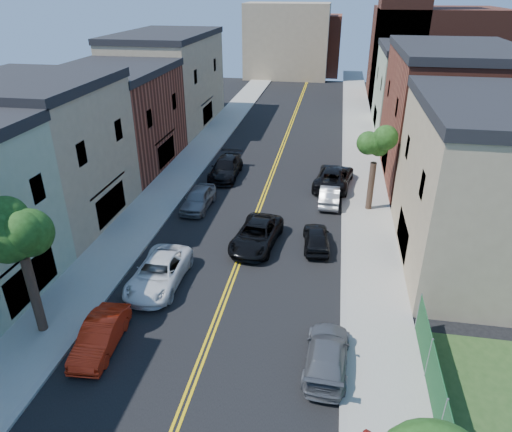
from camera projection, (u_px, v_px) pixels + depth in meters
The scene contains 24 objects.
sidewalk_left at pixel (198, 153), 44.68m from camera, with size 3.20×100.00×0.15m, color gray.
sidewalk_right at pixel (363, 162), 42.29m from camera, with size 3.20×100.00×0.15m, color gray.
curb_left at pixel (215, 154), 44.42m from camera, with size 0.30×100.00×0.15m, color gray.
curb_right at pixel (344, 161), 42.56m from camera, with size 0.30×100.00×0.15m, color gray.
bldg_left_tan_near at pixel (41, 157), 30.41m from camera, with size 9.00×10.00×9.00m, color #998466.
bldg_left_brick at pixel (115, 121), 40.31m from camera, with size 9.00×12.00×8.00m, color brown.
bldg_left_tan_far at pixel (168, 82), 52.28m from camera, with size 9.00×16.00×9.50m, color #998466.
bldg_right_tan at pixel (495, 192), 25.30m from camera, with size 9.00×12.00×9.00m, color #998466.
bldg_right_brick at pixel (447, 118), 37.39m from camera, with size 9.00×14.00×10.00m, color brown.
bldg_right_palegrn at pixel (420, 92), 50.04m from camera, with size 9.00×12.00×8.50m, color gray.
church at pixel (426, 47), 61.58m from camera, with size 16.20×14.20×22.60m.
backdrop_left at pixel (287, 41), 78.35m from camera, with size 14.00×8.00×12.00m, color #998466.
backdrop_center at pixel (311, 45), 81.71m from camera, with size 10.00×8.00×10.00m, color brown.
tree_left_mid at pixel (11, 206), 18.88m from camera, with size 5.20×5.20×9.29m.
tree_right_far at pixel (378, 133), 30.94m from camera, with size 4.40×4.40×8.03m.
red_sedan at pixel (100, 336), 20.56m from camera, with size 1.44×4.12×1.36m, color red.
white_pickup at pixel (159, 273), 24.92m from camera, with size 2.48×5.39×1.50m, color silver.
grey_car_left at pixel (198, 198), 33.55m from camera, with size 1.78×4.42×1.51m, color slate.
black_car_left at pixel (226, 168), 39.00m from camera, with size 2.24×5.51×1.60m, color black.
grey_car_right at pixel (327, 354), 19.56m from camera, with size 1.83×4.51×1.31m, color #54565B.
black_car_right at pixel (316, 238), 28.53m from camera, with size 1.57×3.90×1.33m, color black.
silver_car_right at pixel (330, 195), 34.30m from camera, with size 1.45×4.15×1.37m, color #989A9F.
dark_car_right_far at pixel (334, 177), 37.15m from camera, with size 2.70×5.85×1.62m, color black.
black_suv_lane at pixel (256, 235), 28.69m from camera, with size 2.45×5.31×1.48m, color black.
Camera 1 is at (4.94, -1.07, 14.75)m, focal length 32.25 mm.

